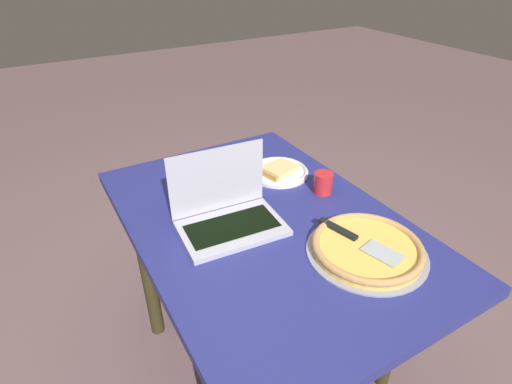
{
  "coord_description": "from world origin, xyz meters",
  "views": [
    {
      "loc": [
        -1.0,
        0.62,
        1.58
      ],
      "look_at": [
        0.05,
        0.01,
        0.83
      ],
      "focal_mm": 28.59,
      "sensor_mm": 36.0,
      "label": 1
    }
  ],
  "objects_px": {
    "pizza_plate": "(278,171)",
    "drink_cup": "(323,183)",
    "laptop": "(226,210)",
    "table_knife": "(184,170)",
    "dining_table": "(264,240)",
    "pizza_tray": "(367,248)"
  },
  "relations": [
    {
      "from": "dining_table",
      "to": "drink_cup",
      "type": "distance_m",
      "value": 0.32
    },
    {
      "from": "dining_table",
      "to": "pizza_plate",
      "type": "bearing_deg",
      "value": -41.31
    },
    {
      "from": "dining_table",
      "to": "drink_cup",
      "type": "bearing_deg",
      "value": -81.41
    },
    {
      "from": "dining_table",
      "to": "laptop",
      "type": "bearing_deg",
      "value": 70.24
    },
    {
      "from": "laptop",
      "to": "pizza_tray",
      "type": "distance_m",
      "value": 0.48
    },
    {
      "from": "pizza_plate",
      "to": "laptop",
      "type": "bearing_deg",
      "value": 120.76
    },
    {
      "from": "drink_cup",
      "to": "dining_table",
      "type": "bearing_deg",
      "value": 98.59
    },
    {
      "from": "dining_table",
      "to": "laptop",
      "type": "xyz_separation_m",
      "value": [
        0.05,
        0.13,
        0.15
      ]
    },
    {
      "from": "laptop",
      "to": "table_knife",
      "type": "bearing_deg",
      "value": -1.38
    },
    {
      "from": "pizza_plate",
      "to": "dining_table",
      "type": "bearing_deg",
      "value": 138.69
    },
    {
      "from": "dining_table",
      "to": "table_knife",
      "type": "bearing_deg",
      "value": 13.55
    },
    {
      "from": "dining_table",
      "to": "drink_cup",
      "type": "height_order",
      "value": "drink_cup"
    },
    {
      "from": "table_knife",
      "to": "pizza_plate",
      "type": "bearing_deg",
      "value": -123.97
    },
    {
      "from": "pizza_tray",
      "to": "laptop",
      "type": "bearing_deg",
      "value": 40.49
    },
    {
      "from": "pizza_plate",
      "to": "drink_cup",
      "type": "distance_m",
      "value": 0.22
    },
    {
      "from": "laptop",
      "to": "pizza_plate",
      "type": "relative_size",
      "value": 1.46
    },
    {
      "from": "pizza_plate",
      "to": "table_knife",
      "type": "relative_size",
      "value": 1.2
    },
    {
      "from": "pizza_tray",
      "to": "drink_cup",
      "type": "distance_m",
      "value": 0.38
    },
    {
      "from": "laptop",
      "to": "pizza_tray",
      "type": "bearing_deg",
      "value": -139.51
    },
    {
      "from": "dining_table",
      "to": "pizza_tray",
      "type": "xyz_separation_m",
      "value": [
        -0.32,
        -0.18,
        0.11
      ]
    },
    {
      "from": "table_knife",
      "to": "pizza_tray",
      "type": "bearing_deg",
      "value": -159.38
    },
    {
      "from": "dining_table",
      "to": "drink_cup",
      "type": "relative_size",
      "value": 15.38
    }
  ]
}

